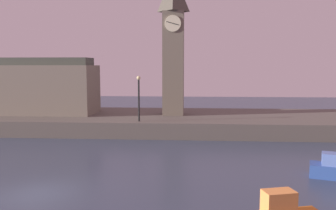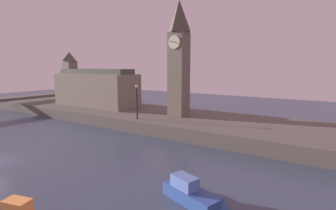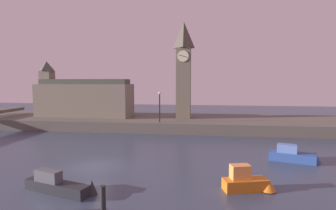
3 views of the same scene
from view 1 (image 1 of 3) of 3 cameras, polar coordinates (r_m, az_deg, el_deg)
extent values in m
plane|color=#384256|center=(20.24, -20.19, -13.21)|extent=(120.00, 120.00, 0.00)
cube|color=#5B544C|center=(38.67, -8.06, -2.53)|extent=(70.00, 12.00, 1.50)
cube|color=#6B6051|center=(37.48, 0.86, 6.56)|extent=(2.15, 2.15, 10.64)
cylinder|color=beige|center=(36.59, 0.77, 12.88)|extent=(1.64, 0.12, 1.64)
cube|color=black|center=(36.52, 0.76, 12.89)|extent=(1.28, 0.04, 0.41)
cube|color=slate|center=(41.68, -21.61, 2.34)|extent=(14.88, 5.21, 5.18)
cube|color=#42473D|center=(41.61, -21.78, 6.45)|extent=(14.14, 3.13, 0.80)
cylinder|color=black|center=(33.05, -4.67, 0.69)|extent=(0.16, 0.16, 3.84)
sphere|color=#F2E099|center=(32.91, -4.70, 4.33)|extent=(0.36, 0.36, 0.36)
cube|color=#FF9947|center=(15.38, 17.24, -14.55)|extent=(1.40, 1.07, 0.93)
camera|label=2|loc=(17.92, 66.74, 6.62)|focal=28.21mm
camera|label=3|loc=(3.66, 167.98, 1.85)|focal=28.55mm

